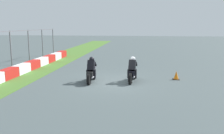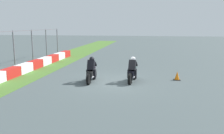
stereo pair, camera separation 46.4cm
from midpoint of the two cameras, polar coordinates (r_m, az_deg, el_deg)
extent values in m
plane|color=#485354|center=(14.38, -0.81, -3.55)|extent=(120.00, 120.00, 0.00)
cube|color=#4A742D|center=(16.65, -24.22, -2.55)|extent=(72.00, 3.94, 0.02)
cube|color=red|center=(16.57, -24.21, -1.50)|extent=(1.66, 0.60, 0.64)
cube|color=white|center=(18.01, -21.44, -0.45)|extent=(1.66, 0.60, 0.64)
cube|color=red|center=(19.49, -19.08, 0.45)|extent=(1.66, 0.60, 0.64)
cube|color=white|center=(21.00, -17.07, 1.21)|extent=(1.66, 0.60, 0.64)
cube|color=red|center=(22.54, -15.32, 1.87)|extent=(1.66, 0.60, 0.64)
cube|color=white|center=(24.09, -13.80, 2.45)|extent=(1.66, 0.60, 0.64)
cube|color=red|center=(25.67, -12.46, 2.95)|extent=(1.66, 0.60, 0.64)
cylinder|color=slate|center=(19.56, -23.53, 3.61)|extent=(0.10, 0.10, 2.95)
cylinder|color=slate|center=(22.08, -19.74, 4.50)|extent=(0.10, 0.10, 2.95)
cylinder|color=slate|center=(24.68, -16.73, 5.19)|extent=(0.10, 0.10, 2.95)
cylinder|color=slate|center=(27.34, -14.30, 5.73)|extent=(0.10, 0.10, 2.95)
cylinder|color=black|center=(15.08, 4.43, -1.70)|extent=(0.65, 0.22, 0.64)
cylinder|color=black|center=(13.74, 3.41, -2.85)|extent=(0.65, 0.22, 0.64)
cube|color=black|center=(14.37, 3.95, -1.55)|extent=(1.13, 0.46, 0.40)
ellipsoid|color=black|center=(14.41, 4.04, -0.30)|extent=(0.51, 0.36, 0.24)
cube|color=red|center=(13.87, 3.57, -1.88)|extent=(0.08, 0.17, 0.08)
cylinder|color=#A5A5AD|center=(14.03, 4.33, -2.38)|extent=(0.43, 0.15, 0.10)
cube|color=black|center=(14.18, 3.90, 0.43)|extent=(0.53, 0.46, 0.66)
sphere|color=silver|center=(14.34, 4.08, 1.92)|extent=(0.34, 0.34, 0.30)
cube|color=#4F9884|center=(14.79, 4.32, 0.12)|extent=(0.19, 0.28, 0.23)
cube|color=black|center=(14.29, 3.08, -1.60)|extent=(0.20, 0.16, 0.52)
cube|color=black|center=(14.22, 4.66, -1.68)|extent=(0.20, 0.16, 0.52)
cube|color=black|center=(14.58, 3.48, 0.78)|extent=(0.39, 0.15, 0.31)
cube|color=black|center=(14.51, 4.88, 0.72)|extent=(0.39, 0.15, 0.31)
cylinder|color=black|center=(15.04, -5.20, -1.74)|extent=(0.64, 0.15, 0.64)
cylinder|color=black|center=(13.71, -6.49, -2.92)|extent=(0.64, 0.15, 0.64)
cube|color=black|center=(14.33, -5.83, -1.60)|extent=(1.10, 0.33, 0.40)
ellipsoid|color=black|center=(14.37, -5.76, -0.35)|extent=(0.48, 0.30, 0.24)
cube|color=red|center=(13.84, -6.32, -1.94)|extent=(0.06, 0.16, 0.08)
cylinder|color=#A5A5AD|center=(13.99, -5.51, -2.43)|extent=(0.42, 0.10, 0.10)
cube|color=black|center=(14.14, -5.96, 0.38)|extent=(0.49, 0.40, 0.66)
sphere|color=black|center=(14.30, -5.78, 1.87)|extent=(0.30, 0.30, 0.30)
cube|color=#6A5270|center=(14.75, -5.40, 0.08)|extent=(0.16, 0.26, 0.23)
cube|color=black|center=(14.27, -6.72, -1.68)|extent=(0.18, 0.14, 0.52)
cube|color=black|center=(14.17, -5.15, -1.73)|extent=(0.18, 0.14, 0.52)
cube|color=black|center=(14.55, -6.30, 0.72)|extent=(0.39, 0.10, 0.31)
cube|color=black|center=(14.46, -4.91, 0.69)|extent=(0.39, 0.10, 0.31)
cube|color=black|center=(15.46, 14.15, -2.84)|extent=(0.40, 0.40, 0.03)
cone|color=orange|center=(15.41, 14.19, -1.93)|extent=(0.32, 0.32, 0.53)
camera|label=1|loc=(0.23, -90.94, -0.17)|focal=38.45mm
camera|label=2|loc=(0.23, 89.06, 0.17)|focal=38.45mm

